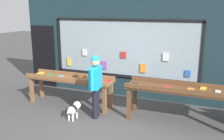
{
  "coord_description": "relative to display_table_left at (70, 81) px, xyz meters",
  "views": [
    {
      "loc": [
        2.13,
        -4.7,
        2.65
      ],
      "look_at": [
        -0.13,
        0.84,
        1.18
      ],
      "focal_mm": 40.0,
      "sensor_mm": 36.0,
      "label": 1
    }
  ],
  "objects": [
    {
      "name": "ground_plane",
      "position": [
        1.49,
        -1.04,
        -0.69
      ],
      "size": [
        40.0,
        40.0,
        0.0
      ],
      "primitive_type": "plane",
      "color": "#474444"
    },
    {
      "name": "shopfront_facade",
      "position": [
        1.43,
        1.35,
        1.03
      ],
      "size": [
        7.55,
        0.29,
        3.49
      ],
      "color": "#192D33",
      "rests_on": "ground_plane"
    },
    {
      "name": "display_table_left",
      "position": [
        0.0,
        0.0,
        0.0
      ],
      "size": [
        2.51,
        0.66,
        0.87
      ],
      "color": "brown",
      "rests_on": "ground_plane"
    },
    {
      "name": "display_table_right",
      "position": [
        2.98,
        -0.0,
        0.05
      ],
      "size": [
        2.51,
        0.73,
        0.93
      ],
      "color": "brown",
      "rests_on": "ground_plane"
    },
    {
      "name": "person_browsing",
      "position": [
        1.05,
        -0.5,
        0.22
      ],
      "size": [
        0.28,
        0.63,
        1.58
      ],
      "rotation": [
        0.0,
        0.0,
        1.71
      ],
      "color": "black",
      "rests_on": "ground_plane"
    },
    {
      "name": "small_dog",
      "position": [
        0.58,
        -0.8,
        -0.43
      ],
      "size": [
        0.23,
        0.54,
        0.4
      ],
      "rotation": [
        0.0,
        0.0,
        1.54
      ],
      "color": "white",
      "rests_on": "ground_plane"
    }
  ]
}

